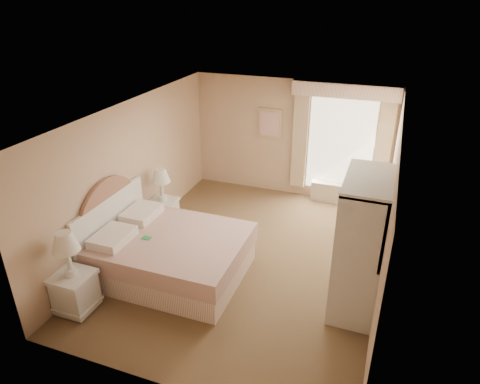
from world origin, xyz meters
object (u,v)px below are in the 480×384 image
at_px(cafe_chair, 352,207).
at_px(armoire, 359,255).
at_px(bed, 164,251).
at_px(nightstand_near, 73,283).
at_px(nightstand_far, 163,206).
at_px(round_table, 370,190).

height_order(cafe_chair, armoire, armoire).
height_order(bed, nightstand_near, bed).
xyz_separation_m(nightstand_far, armoire, (3.65, -1.00, 0.38)).
distance_m(bed, nightstand_far, 1.47).
distance_m(nightstand_far, armoire, 3.81).
bearing_deg(bed, nightstand_near, -120.79).
xyz_separation_m(bed, armoire, (2.92, 0.28, 0.44)).
relative_size(bed, armoire, 1.16).
bearing_deg(bed, nightstand_far, 119.74).
height_order(bed, cafe_chair, bed).
height_order(round_table, armoire, armoire).
bearing_deg(round_table, nightstand_near, -129.01).
xyz_separation_m(nightstand_near, nightstand_far, (0.00, 2.50, -0.03)).
height_order(bed, nightstand_far, bed).
distance_m(nightstand_near, round_table, 5.70).
relative_size(bed, cafe_chair, 2.65).
xyz_separation_m(bed, nightstand_near, (-0.73, -1.22, 0.09)).
height_order(nightstand_near, nightstand_far, nightstand_near).
relative_size(cafe_chair, armoire, 0.44).
bearing_deg(round_table, cafe_chair, -104.75).
distance_m(nightstand_near, nightstand_far, 2.50).
relative_size(round_table, cafe_chair, 0.83).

